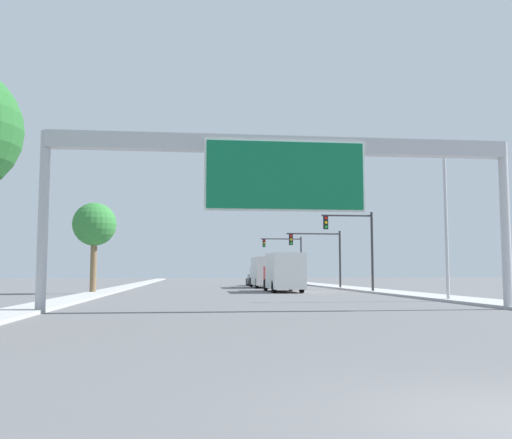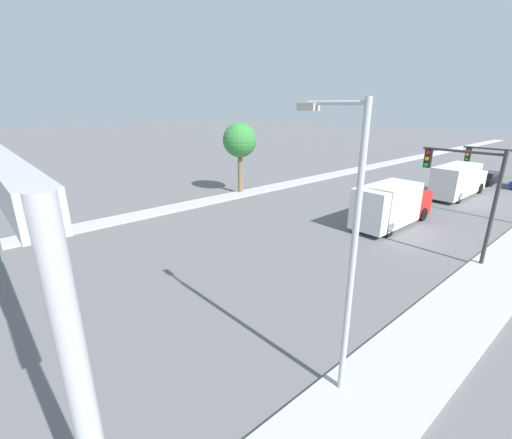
# 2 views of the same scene
# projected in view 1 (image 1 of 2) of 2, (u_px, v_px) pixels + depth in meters

# --- Properties ---
(sidewalk_right) EXTENTS (3.00, 120.00, 0.15)m
(sidewalk_right) POSITION_uv_depth(u_px,v_px,m) (323.00, 285.00, 66.72)
(sidewalk_right) COLOR #AEAEAE
(sidewalk_right) RESTS_ON ground
(median_strip_left) EXTENTS (2.00, 120.00, 0.15)m
(median_strip_left) POSITION_uv_depth(u_px,v_px,m) (132.00, 286.00, 64.33)
(median_strip_left) COLOR #AEAEAE
(median_strip_left) RESTS_ON ground
(sign_gantry) EXTENTS (20.31, 0.73, 7.45)m
(sign_gantry) POSITION_uv_depth(u_px,v_px,m) (285.00, 167.00, 24.38)
(sign_gantry) COLOR #B2B2B7
(sign_gantry) RESTS_ON ground
(car_far_left) EXTENTS (1.87, 4.65, 1.42)m
(car_far_left) POSITION_uv_depth(u_px,v_px,m) (283.00, 280.00, 68.72)
(car_far_left) COLOR navy
(car_far_left) RESTS_ON ground
(car_far_right) EXTENTS (1.84, 4.43, 1.36)m
(car_far_right) POSITION_uv_depth(u_px,v_px,m) (255.00, 280.00, 67.93)
(car_far_right) COLOR black
(car_far_right) RESTS_ON ground
(truck_box_primary) EXTENTS (2.48, 7.70, 3.12)m
(truck_box_primary) POSITION_uv_depth(u_px,v_px,m) (283.00, 272.00, 46.58)
(truck_box_primary) COLOR red
(truck_box_primary) RESTS_ON ground
(truck_box_secondary) EXTENTS (2.35, 8.41, 3.13)m
(truck_box_secondary) POSITION_uv_depth(u_px,v_px,m) (264.00, 272.00, 59.10)
(truck_box_secondary) COLOR white
(truck_box_secondary) RESTS_ON ground
(traffic_light_near_intersection) EXTENTS (4.17, 0.32, 6.38)m
(traffic_light_near_intersection) POSITION_uv_depth(u_px,v_px,m) (356.00, 238.00, 45.08)
(traffic_light_near_intersection) COLOR #2D2D30
(traffic_light_near_intersection) RESTS_ON ground
(traffic_light_mid_block) EXTENTS (5.32, 0.32, 5.60)m
(traffic_light_mid_block) POSITION_uv_depth(u_px,v_px,m) (322.00, 249.00, 54.88)
(traffic_light_mid_block) COLOR #2D2D30
(traffic_light_mid_block) RESTS_ON ground
(traffic_light_far_intersection) EXTENTS (5.45, 0.32, 6.24)m
(traffic_light_far_intersection) POSITION_uv_depth(u_px,v_px,m) (288.00, 252.00, 74.72)
(traffic_light_far_intersection) COLOR #2D2D30
(traffic_light_far_intersection) RESTS_ON ground
(palm_tree_background) EXTENTS (3.27, 3.27, 6.88)m
(palm_tree_background) POSITION_uv_depth(u_px,v_px,m) (94.00, 225.00, 43.14)
(palm_tree_background) COLOR brown
(palm_tree_background) RESTS_ON ground
(street_lamp_right) EXTENTS (2.22, 0.28, 8.67)m
(street_lamp_right) POSITION_uv_depth(u_px,v_px,m) (442.00, 211.00, 32.23)
(street_lamp_right) COLOR #B2B2B7
(street_lamp_right) RESTS_ON ground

